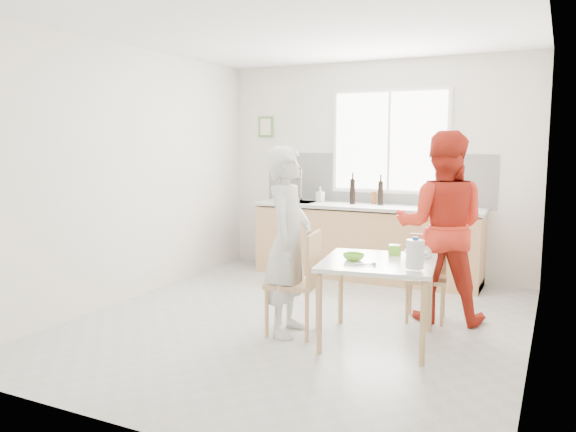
# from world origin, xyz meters

# --- Properties ---
(ground) EXTENTS (4.50, 4.50, 0.00)m
(ground) POSITION_xyz_m (0.00, 0.00, 0.00)
(ground) COLOR #B7B7B2
(ground) RESTS_ON ground
(room_shell) EXTENTS (4.50, 4.50, 4.50)m
(room_shell) POSITION_xyz_m (0.00, 0.00, 1.64)
(room_shell) COLOR silver
(room_shell) RESTS_ON ground
(window) EXTENTS (1.50, 0.06, 1.30)m
(window) POSITION_xyz_m (0.20, 2.23, 1.70)
(window) COLOR white
(window) RESTS_ON room_shell
(backsplash) EXTENTS (3.00, 0.02, 0.65)m
(backsplash) POSITION_xyz_m (0.00, 2.24, 1.23)
(backsplash) COLOR white
(backsplash) RESTS_ON room_shell
(picture_frame) EXTENTS (0.22, 0.03, 0.28)m
(picture_frame) POSITION_xyz_m (-1.55, 2.23, 1.90)
(picture_frame) COLOR #55853C
(picture_frame) RESTS_ON room_shell
(kitchen_counter) EXTENTS (2.84, 0.64, 1.37)m
(kitchen_counter) POSITION_xyz_m (-0.00, 1.95, 0.42)
(kitchen_counter) COLOR tan
(kitchen_counter) RESTS_ON ground
(dining_table) EXTENTS (1.04, 1.04, 0.71)m
(dining_table) POSITION_xyz_m (0.81, -0.20, 0.63)
(dining_table) COLOR silver
(dining_table) RESTS_ON ground
(chair_left) EXTENTS (0.48, 0.48, 0.91)m
(chair_left) POSITION_xyz_m (0.14, -0.29, 0.50)
(chair_left) COLOR tan
(chair_left) RESTS_ON ground
(chair_far) EXTENTS (0.42, 0.42, 0.80)m
(chair_far) POSITION_xyz_m (1.04, 0.66, 0.44)
(chair_far) COLOR tan
(chair_far) RESTS_ON ground
(person_white) EXTENTS (0.48, 0.66, 1.66)m
(person_white) POSITION_xyz_m (0.03, -0.31, 0.83)
(person_white) COLOR silver
(person_white) RESTS_ON ground
(person_red) EXTENTS (0.96, 0.80, 1.80)m
(person_red) POSITION_xyz_m (1.16, 0.66, 0.90)
(person_red) COLOR red
(person_red) RESTS_ON ground
(bowl_green) EXTENTS (0.20, 0.20, 0.06)m
(bowl_green) POSITION_xyz_m (0.62, -0.27, 0.73)
(bowl_green) COLOR #74CC2F
(bowl_green) RESTS_ON dining_table
(bowl_white) EXTENTS (0.26, 0.26, 0.06)m
(bowl_white) POSITION_xyz_m (1.07, 0.10, 0.73)
(bowl_white) COLOR silver
(bowl_white) RESTS_ON dining_table
(milk_jug) EXTENTS (0.19, 0.14, 0.24)m
(milk_jug) POSITION_xyz_m (1.18, -0.43, 0.84)
(milk_jug) COLOR white
(milk_jug) RESTS_ON dining_table
(green_box) EXTENTS (0.11, 0.11, 0.09)m
(green_box) POSITION_xyz_m (0.87, 0.10, 0.75)
(green_box) COLOR #78CD2F
(green_box) RESTS_ON dining_table
(spoon) EXTENTS (0.15, 0.09, 0.01)m
(spoon) POSITION_xyz_m (0.77, -0.42, 0.72)
(spoon) COLOR #A5A5AA
(spoon) RESTS_ON dining_table
(cutting_board) EXTENTS (0.42, 0.36, 0.01)m
(cutting_board) POSITION_xyz_m (0.86, 1.96, 0.93)
(cutting_board) COLOR #ABCD2F
(cutting_board) RESTS_ON kitchen_counter
(wine_bottle_a) EXTENTS (0.07, 0.07, 0.32)m
(wine_bottle_a) POSITION_xyz_m (-0.19, 1.98, 1.08)
(wine_bottle_a) COLOR black
(wine_bottle_a) RESTS_ON kitchen_counter
(wine_bottle_b) EXTENTS (0.07, 0.07, 0.30)m
(wine_bottle_b) POSITION_xyz_m (0.16, 2.01, 1.07)
(wine_bottle_b) COLOR black
(wine_bottle_b) RESTS_ON kitchen_counter
(jar_amber) EXTENTS (0.06, 0.06, 0.16)m
(jar_amber) POSITION_xyz_m (0.05, 2.10, 1.00)
(jar_amber) COLOR brown
(jar_amber) RESTS_ON kitchen_counter
(soap_bottle) EXTENTS (0.10, 0.10, 0.20)m
(soap_bottle) POSITION_xyz_m (-0.66, 2.07, 1.02)
(soap_bottle) COLOR #999999
(soap_bottle) RESTS_ON kitchen_counter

